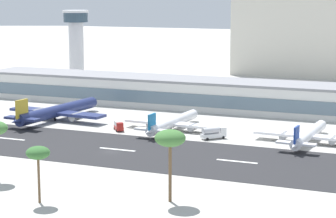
% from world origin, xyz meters
% --- Properties ---
extents(ground_plane, '(1400.00, 1400.00, 0.00)m').
position_xyz_m(ground_plane, '(0.00, 0.00, 0.00)').
color(ground_plane, '#B2AFA8').
extents(runway_strip, '(800.00, 40.08, 0.08)m').
position_xyz_m(runway_strip, '(0.00, 3.60, 0.04)').
color(runway_strip, '#262628').
rests_on(runway_strip, ground_plane).
extents(runway_centreline_dash_3, '(12.00, 1.20, 0.01)m').
position_xyz_m(runway_centreline_dash_3, '(-39.04, 3.60, 0.09)').
color(runway_centreline_dash_3, white).
rests_on(runway_centreline_dash_3, runway_strip).
extents(runway_centreline_dash_4, '(12.00, 1.20, 0.01)m').
position_xyz_m(runway_centreline_dash_4, '(0.65, 3.60, 0.09)').
color(runway_centreline_dash_4, white).
rests_on(runway_centreline_dash_4, runway_strip).
extents(runway_centreline_dash_5, '(12.00, 1.20, 0.01)m').
position_xyz_m(runway_centreline_dash_5, '(38.54, 3.60, 0.09)').
color(runway_centreline_dash_5, white).
rests_on(runway_centreline_dash_5, runway_strip).
extents(terminal_building, '(210.50, 22.82, 12.07)m').
position_xyz_m(terminal_building, '(4.33, 84.24, 6.04)').
color(terminal_building, silver).
rests_on(terminal_building, ground_plane).
extents(control_tower, '(13.10, 13.10, 38.99)m').
position_xyz_m(control_tower, '(-79.76, 116.94, 23.05)').
color(control_tower, silver).
rests_on(control_tower, ground_plane).
extents(distant_hotel_block, '(93.24, 30.18, 47.87)m').
position_xyz_m(distant_hotel_block, '(22.40, 212.90, 23.93)').
color(distant_hotel_block, beige).
rests_on(distant_hotel_block, ground_plane).
extents(airliner_gold_tail_gate_0, '(40.68, 50.74, 10.60)m').
position_xyz_m(airliner_gold_tail_gate_0, '(-42.12, 36.52, 3.38)').
color(airliner_gold_tail_gate_0, navy).
rests_on(airliner_gold_tail_gate_0, ground_plane).
extents(airliner_blue_tail_gate_1, '(35.28, 40.34, 8.42)m').
position_xyz_m(airliner_blue_tail_gate_1, '(5.05, 36.11, 2.68)').
color(airliner_blue_tail_gate_1, silver).
rests_on(airliner_blue_tail_gate_1, ground_plane).
extents(airliner_navy_tail_gate_2, '(35.23, 39.25, 8.19)m').
position_xyz_m(airliner_navy_tail_gate_2, '(52.66, 34.17, 2.61)').
color(airliner_navy_tail_gate_2, white).
rests_on(airliner_navy_tail_gate_2, ground_plane).
extents(service_box_truck_0, '(5.59, 6.20, 3.25)m').
position_xyz_m(service_box_truck_0, '(-11.93, 29.37, 1.79)').
color(service_box_truck_0, '#B2231E').
rests_on(service_box_truck_0, ground_plane).
extents(service_fuel_truck_1, '(7.60, 8.07, 3.95)m').
position_xyz_m(service_fuel_truck_1, '(22.81, 29.35, 2.03)').
color(service_fuel_truck_1, white).
rests_on(service_fuel_truck_1, ground_plane).
extents(palm_tree_2, '(5.44, 5.44, 13.13)m').
position_xyz_m(palm_tree_2, '(7.91, -49.55, 11.38)').
color(palm_tree_2, brown).
rests_on(palm_tree_2, ground_plane).
extents(palm_tree_3, '(7.03, 7.03, 16.74)m').
position_xyz_m(palm_tree_3, '(34.96, -37.35, 14.51)').
color(palm_tree_3, brown).
rests_on(palm_tree_3, ground_plane).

